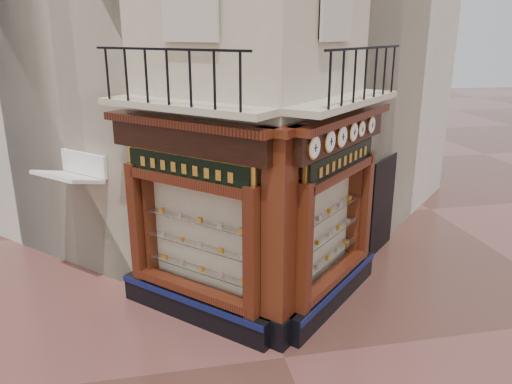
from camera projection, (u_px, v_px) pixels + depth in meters
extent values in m
plane|color=#4D2C23|center=(284.00, 358.00, 8.69)|extent=(80.00, 80.00, 0.00)
cube|color=beige|center=(227.00, 8.00, 12.62)|extent=(11.31, 11.31, 12.00)
cube|color=beige|center=(132.00, 30.00, 14.61)|extent=(11.31, 11.31, 11.00)
cube|color=beige|center=(294.00, 30.00, 15.55)|extent=(11.31, 11.31, 11.00)
cube|color=black|center=(194.00, 307.00, 9.77)|extent=(2.72, 2.72, 0.55)
cube|color=#0D1442|center=(187.00, 301.00, 9.55)|extent=(2.50, 2.50, 0.12)
cube|color=#38110A|center=(253.00, 254.00, 8.58)|extent=(0.37, 0.37, 2.45)
cube|color=#38110A|center=(138.00, 221.00, 10.05)|extent=(0.37, 0.37, 2.45)
cube|color=#FBEABE|center=(202.00, 232.00, 9.58)|extent=(1.80, 1.80, 2.10)
cube|color=black|center=(187.00, 140.00, 8.78)|extent=(2.69, 2.69, 0.50)
cube|color=#38110A|center=(184.00, 123.00, 8.63)|extent=(2.86, 2.86, 0.14)
cube|color=black|center=(333.00, 293.00, 10.31)|extent=(2.72, 2.72, 0.55)
cube|color=#0D1442|center=(342.00, 286.00, 10.15)|extent=(2.50, 2.50, 0.12)
cube|color=#38110A|center=(303.00, 249.00, 8.75)|extent=(0.37, 0.37, 2.45)
cube|color=#38110A|center=(363.00, 206.00, 10.97)|extent=(0.37, 0.37, 2.45)
cube|color=#FBEABE|center=(321.00, 223.00, 10.04)|extent=(1.80, 1.80, 2.10)
cube|color=black|center=(340.00, 134.00, 9.31)|extent=(2.69, 2.69, 0.50)
cube|color=#38110A|center=(345.00, 118.00, 9.18)|extent=(2.86, 2.86, 0.14)
cube|color=black|center=(278.00, 328.00, 9.07)|extent=(0.78, 0.78, 0.55)
cube|color=#38110A|center=(279.00, 230.00, 8.49)|extent=(0.64, 0.64, 3.50)
cube|color=#38110A|center=(281.00, 130.00, 7.97)|extent=(0.85, 0.85, 0.14)
cube|color=beige|center=(183.00, 106.00, 8.52)|extent=(2.97, 2.97, 0.12)
cube|color=black|center=(166.00, 49.00, 7.97)|extent=(2.36, 2.36, 0.04)
cube|color=beige|center=(347.00, 102.00, 9.09)|extent=(2.97, 2.97, 0.12)
cube|color=black|center=(367.00, 48.00, 8.62)|extent=(2.36, 2.36, 0.04)
cylinder|color=gold|center=(313.00, 147.00, 8.11)|extent=(0.32, 0.32, 0.40)
cylinder|color=white|center=(315.00, 148.00, 8.09)|extent=(0.26, 0.26, 0.35)
cube|color=black|center=(316.00, 148.00, 8.09)|extent=(0.02, 0.02, 0.13)
cube|color=black|center=(316.00, 148.00, 8.09)|extent=(0.08, 0.08, 0.01)
cylinder|color=gold|center=(329.00, 141.00, 8.57)|extent=(0.32, 0.32, 0.40)
cylinder|color=white|center=(331.00, 141.00, 8.56)|extent=(0.26, 0.26, 0.34)
cube|color=black|center=(331.00, 142.00, 8.55)|extent=(0.02, 0.02, 0.13)
cube|color=black|center=(331.00, 142.00, 8.55)|extent=(0.08, 0.08, 0.01)
cylinder|color=gold|center=(341.00, 137.00, 8.97)|extent=(0.33, 0.33, 0.41)
cylinder|color=white|center=(343.00, 137.00, 8.96)|extent=(0.26, 0.26, 0.35)
cube|color=black|center=(343.00, 137.00, 8.95)|extent=(0.02, 0.02, 0.14)
cube|color=black|center=(343.00, 137.00, 8.95)|extent=(0.08, 0.08, 0.01)
cylinder|color=gold|center=(353.00, 132.00, 9.39)|extent=(0.30, 0.30, 0.37)
cylinder|color=white|center=(354.00, 132.00, 9.37)|extent=(0.24, 0.24, 0.32)
cube|color=black|center=(355.00, 132.00, 9.36)|extent=(0.02, 0.02, 0.12)
cube|color=black|center=(355.00, 132.00, 9.36)|extent=(0.07, 0.07, 0.01)
cylinder|color=gold|center=(361.00, 129.00, 9.70)|extent=(0.26, 0.26, 0.32)
cylinder|color=white|center=(362.00, 129.00, 9.68)|extent=(0.21, 0.21, 0.27)
cube|color=black|center=(363.00, 129.00, 9.68)|extent=(0.02, 0.02, 0.11)
cube|color=black|center=(363.00, 129.00, 9.68)|extent=(0.06, 0.06, 0.01)
cylinder|color=gold|center=(371.00, 125.00, 10.12)|extent=(0.28, 0.28, 0.35)
cylinder|color=white|center=(372.00, 125.00, 10.10)|extent=(0.23, 0.23, 0.30)
cube|color=black|center=(373.00, 125.00, 10.09)|extent=(0.02, 0.02, 0.12)
cube|color=black|center=(373.00, 125.00, 10.09)|extent=(0.07, 0.07, 0.01)
cube|color=gold|center=(187.00, 168.00, 8.90)|extent=(2.14, 2.14, 0.57)
cube|color=black|center=(186.00, 168.00, 8.86)|extent=(1.99, 1.99, 0.43)
cube|color=gold|center=(341.00, 160.00, 9.45)|extent=(2.13, 2.13, 0.57)
cube|color=black|center=(343.00, 160.00, 9.42)|extent=(1.98, 1.98, 0.43)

